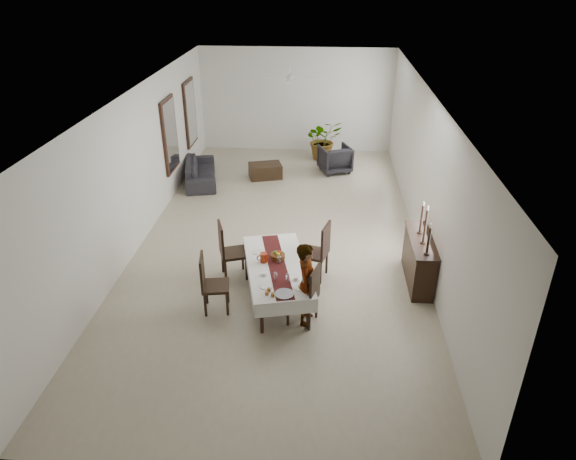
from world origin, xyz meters
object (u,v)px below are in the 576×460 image
at_px(red_pitcher, 264,258).
at_px(woman, 307,284).
at_px(sofa, 201,171).
at_px(dining_table_top, 277,266).
at_px(sideboard_body, 419,261).

distance_m(red_pitcher, woman, 1.11).
xyz_separation_m(red_pitcher, sofa, (-2.38, 5.27, -0.47)).
xyz_separation_m(woman, sofa, (-3.19, 6.03, -0.45)).
relative_size(dining_table_top, sofa, 1.05).
distance_m(dining_table_top, sofa, 5.97).
distance_m(red_pitcher, sofa, 5.80).
xyz_separation_m(dining_table_top, woman, (0.56, -0.68, 0.11)).
bearing_deg(woman, sofa, 32.40).
height_order(red_pitcher, woman, woman).
relative_size(woman, sideboard_body, 1.01).
bearing_deg(dining_table_top, woman, -63.37).
xyz_separation_m(red_pitcher, sideboard_body, (2.88, 0.62, -0.32)).
distance_m(dining_table_top, red_pitcher, 0.28).
height_order(dining_table_top, red_pitcher, red_pitcher).
xyz_separation_m(woman, sideboard_body, (2.07, 1.38, -0.30)).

